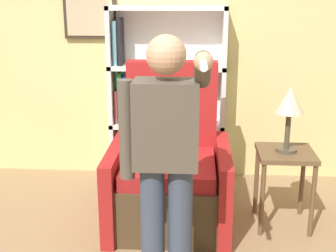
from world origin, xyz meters
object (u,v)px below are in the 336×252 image
at_px(armchair, 170,176).
at_px(table_lamp, 290,104).
at_px(bookcase, 159,98).
at_px(side_table, 285,165).
at_px(person_standing, 166,152).

distance_m(armchair, table_lamp, 1.09).
distance_m(bookcase, table_lamp, 1.39).
bearing_deg(side_table, bookcase, 139.66).
bearing_deg(person_standing, side_table, 44.82).
bearing_deg(side_table, person_standing, -135.18).
bearing_deg(table_lamp, side_table, 180.00).
xyz_separation_m(armchair, person_standing, (0.03, -0.89, 0.52)).
height_order(side_table, table_lamp, table_lamp).
bearing_deg(armchair, side_table, -1.69).
xyz_separation_m(bookcase, armchair, (0.15, -0.87, -0.44)).
bearing_deg(side_table, table_lamp, 0.00).
bearing_deg(bookcase, armchair, -79.91).
bearing_deg(armchair, person_standing, -88.02).
bearing_deg(table_lamp, person_standing, -135.18).
distance_m(armchair, side_table, 0.91).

